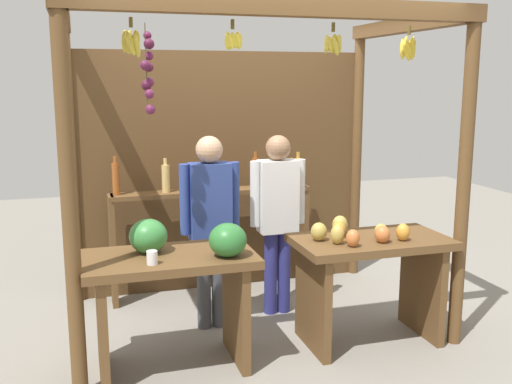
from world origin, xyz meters
name	(u,v)px	position (x,y,z in m)	size (l,w,h in m)	color
ground_plane	(250,319)	(0.00, 0.00, 0.00)	(12.00, 12.00, 0.00)	gray
market_stall	(236,143)	(-0.01, 0.40, 1.44)	(2.87, 1.86, 2.49)	brown
fruit_counter_left	(174,278)	(-0.73, -0.66, 0.66)	(1.16, 0.64, 1.05)	brown
fruit_counter_right	(368,266)	(0.74, -0.66, 0.60)	(1.16, 0.64, 0.96)	brown
bottle_shelf_unit	(212,214)	(-0.17, 0.66, 0.78)	(1.84, 0.22, 1.34)	brown
vendor_man	(210,215)	(-0.34, -0.05, 0.93)	(0.48, 0.21, 1.56)	#464950
vendor_woman	(278,209)	(0.27, 0.08, 0.91)	(0.48, 0.21, 1.54)	navy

